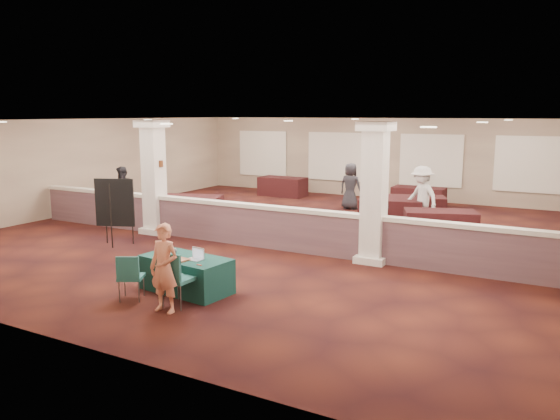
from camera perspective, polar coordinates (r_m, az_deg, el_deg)
The scene contains 33 objects.
ground at distance 15.34m, azimuth 0.84°, elevation -2.68°, with size 16.00×16.00×0.00m, color #431910.
wall_back at distance 22.42m, azimuth 10.50°, elevation 5.34°, with size 16.00×0.04×3.20m, color #7E6857.
wall_front at distance 8.91m, azimuth -24.01°, elevation -2.38°, with size 16.00×0.04×3.20m, color #7E6857.
wall_left at distance 20.07m, azimuth -19.84°, elevation 4.37°, with size 0.04×16.00×3.20m, color #7E6857.
ceiling at distance 14.96m, azimuth 0.87°, elevation 9.36°, with size 16.00×16.00×0.02m, color white.
partition_wall at distance 13.94m, azimuth -2.05°, elevation -1.60°, with size 15.60×0.28×1.10m.
column_left at distance 15.83m, azimuth -13.04°, elevation 3.47°, with size 0.72×0.72×3.20m.
column_right at distance 12.51m, azimuth 9.82°, elevation 1.89°, with size 0.72×0.72×3.20m.
sconce_left at distance 15.98m, azimuth -13.85°, elevation 4.81°, with size 0.12×0.12×0.18m.
sconce_right at distance 15.61m, azimuth -12.33°, elevation 4.75°, with size 0.12×0.12×0.18m.
near_table at distance 10.71m, azimuth -9.76°, elevation -6.62°, with size 1.75×0.87×0.67m, color #0E332C.
conf_chair_main at distance 9.82m, azimuth -10.91°, elevation -6.63°, with size 0.52×0.52×1.00m.
conf_chair_side at distance 10.35m, azimuth -15.43°, elevation -6.45°, with size 0.58×0.58×0.86m.
easel_board at distance 14.61m, azimuth -16.89°, elevation 0.67°, with size 0.97×0.62×1.75m.
woman at distance 9.58m, azimuth -12.01°, elevation -5.97°, with size 0.56×0.37×1.55m, color #FC966D.
far_table_front_left at distance 17.50m, azimuth -9.47°, elevation 0.14°, with size 2.02×1.01×0.82m, color black.
far_table_front_center at distance 17.24m, azimuth 11.44°, elevation -0.14°, with size 1.91×0.96×0.78m, color black.
far_table_front_right at distance 15.56m, azimuth 16.38°, elevation -1.46°, with size 1.90×0.95×0.77m, color black.
far_table_back_left at distance 22.63m, azimuth 0.28°, elevation 2.46°, with size 1.91×0.96×0.78m, color black.
far_table_back_center at distance 20.44m, azimuth 14.27°, elevation 1.28°, with size 1.84×0.92×0.75m, color black.
far_table_back_right at distance 18.03m, azimuth 13.89°, elevation 0.19°, with size 1.89×0.94×0.76m, color black.
attendee_a at distance 19.13m, azimuth -16.04°, elevation 1.95°, with size 0.78×0.43×1.63m, color black.
attendee_b at distance 16.90m, azimuth 14.58°, elevation 1.36°, with size 1.18×0.54×1.84m, color #B9B9B5.
attendee_c at distance 15.76m, azimuth 9.93°, elevation 0.26°, with size 0.87×0.42×1.48m, color black.
attendee_d at distance 19.61m, azimuth 7.37°, elevation 2.49°, with size 0.81×0.44×1.65m, color black.
laptop_base at distance 10.40m, azimuth -8.92°, elevation -5.13°, with size 0.30×0.21×0.02m, color silver.
laptop_screen at distance 10.45m, azimuth -8.53°, elevation -4.43°, with size 0.30×0.01×0.20m, color silver.
screen_glow at distance 10.44m, azimuth -8.55°, elevation -4.52°, with size 0.28×0.00×0.17m, color #ADB8CF.
knitting at distance 10.43m, azimuth -10.54°, elevation -5.11°, with size 0.37×0.28×0.03m, color #A84D1A.
yarn_cream at distance 10.90m, azimuth -12.06°, elevation -4.29°, with size 0.10×0.10×0.10m, color beige.
yarn_red at distance 11.09m, azimuth -12.02°, elevation -4.07°, with size 0.09×0.09×0.09m, color maroon.
yarn_grey at distance 10.97m, azimuth -10.95°, elevation -4.18°, with size 0.10×0.10×0.10m, color #494A4E.
scissors at distance 10.04m, azimuth -8.44°, elevation -5.70°, with size 0.11×0.03×0.01m, color red.
Camera 1 is at (7.00, -13.22, 3.39)m, focal length 35.00 mm.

